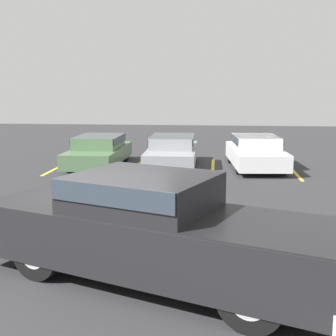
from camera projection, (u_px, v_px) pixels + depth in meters
name	position (u px, v px, depth m)	size (l,w,h in m)	color
ground_plane	(100.00, 258.00, 8.59)	(60.00, 60.00, 0.00)	#2D2D30
stall_stripe_a	(62.00, 166.00, 18.57)	(0.12, 4.41, 0.01)	yellow
stall_stripe_b	(136.00, 167.00, 18.26)	(0.12, 4.41, 0.01)	yellow
stall_stripe_c	(213.00, 168.00, 17.96)	(0.12, 4.41, 0.01)	yellow
stall_stripe_d	(292.00, 170.00, 17.66)	(0.12, 4.41, 0.01)	yellow
pickup_truck	(160.00, 229.00, 7.39)	(6.31, 4.07, 1.72)	black
parked_sedan_a	(99.00, 150.00, 18.32)	(1.83, 4.53, 1.21)	#4C6B47
parked_sedan_b	(172.00, 151.00, 18.13)	(1.91, 4.77, 1.22)	gray
parked_sedan_c	(256.00, 151.00, 17.96)	(2.19, 4.53, 1.24)	silver
wheel_stop_curb	(170.00, 156.00, 20.62)	(1.99, 0.20, 0.14)	#B7B2A8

